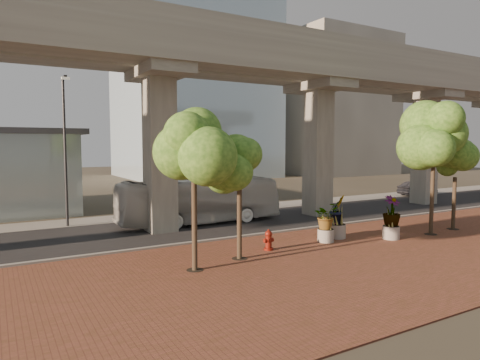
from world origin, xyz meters
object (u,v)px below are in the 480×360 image
transit_bus (200,201)px  parked_car (418,189)px  planter_front (326,218)px  fire_hydrant (269,240)px

transit_bus → parked_car: transit_bus is taller
transit_bus → planter_front: bearing=-155.4°
fire_hydrant → planter_front: bearing=-0.7°
parked_car → planter_front: bearing=119.3°
parked_car → fire_hydrant: bearing=115.9°
transit_bus → fire_hydrant: transit_bus is taller
parked_car → planter_front: (-21.98, -11.17, 0.63)m
transit_bus → planter_front: 8.93m
parked_car → transit_bus: bearing=98.9°
planter_front → transit_bus: bearing=112.7°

